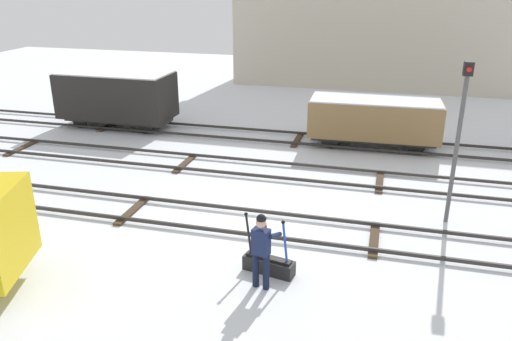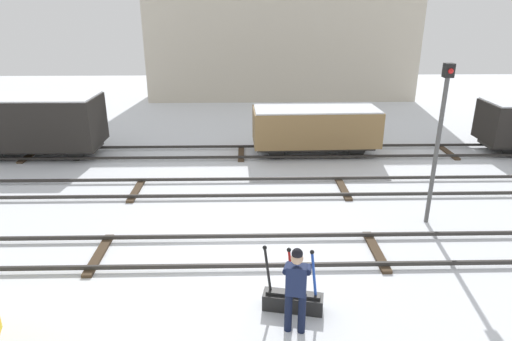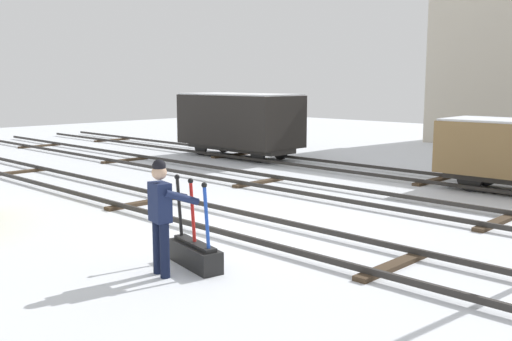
# 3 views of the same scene
# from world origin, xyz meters

# --- Properties ---
(ground_plane) EXTENTS (60.00, 60.00, 0.00)m
(ground_plane) POSITION_xyz_m (0.00, 0.00, 0.00)
(ground_plane) COLOR silver
(track_main_line) EXTENTS (44.00, 1.94, 0.18)m
(track_main_line) POSITION_xyz_m (0.00, 0.00, 0.11)
(track_main_line) COLOR #2D2B28
(track_main_line) RESTS_ON ground_plane
(track_siding_near) EXTENTS (44.00, 1.94, 0.18)m
(track_siding_near) POSITION_xyz_m (0.00, 4.13, 0.11)
(track_siding_near) COLOR #2D2B28
(track_siding_near) RESTS_ON ground_plane
(track_siding_far) EXTENTS (44.00, 1.94, 0.18)m
(track_siding_far) POSITION_xyz_m (0.00, 7.97, 0.11)
(track_siding_far) COLOR #2D2B28
(track_siding_far) RESTS_ON ground_plane
(switch_lever_frame) EXTENTS (1.29, 0.60, 1.45)m
(switch_lever_frame) POSITION_xyz_m (1.15, -2.18, 0.25)
(switch_lever_frame) COLOR black
(switch_lever_frame) RESTS_ON ground_plane
(rail_worker) EXTENTS (0.64, 0.76, 1.83)m
(rail_worker) POSITION_xyz_m (1.13, -2.81, 1.04)
(rail_worker) COLOR #111831
(rail_worker) RESTS_ON ground_plane
(signal_post) EXTENTS (0.24, 0.32, 4.54)m
(signal_post) POSITION_xyz_m (5.45, 1.67, 2.73)
(signal_post) COLOR #4C4C4C
(signal_post) RESTS_ON ground_plane
(apartment_building) EXTENTS (17.50, 6.66, 10.51)m
(apartment_building) POSITION_xyz_m (2.57, 21.68, 5.26)
(apartment_building) COLOR beige
(apartment_building) RESTS_ON ground_plane
(freight_car_back_track) EXTENTS (5.05, 2.30, 2.52)m
(freight_car_back_track) POSITION_xyz_m (-8.30, 7.97, 1.44)
(freight_car_back_track) COLOR #2D2B28
(freight_car_back_track) RESTS_ON ground_plane
(freight_car_near_switch) EXTENTS (5.17, 2.21, 1.98)m
(freight_car_near_switch) POSITION_xyz_m (3.08, 7.97, 1.17)
(freight_car_near_switch) COLOR #2D2B28
(freight_car_near_switch) RESTS_ON ground_plane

